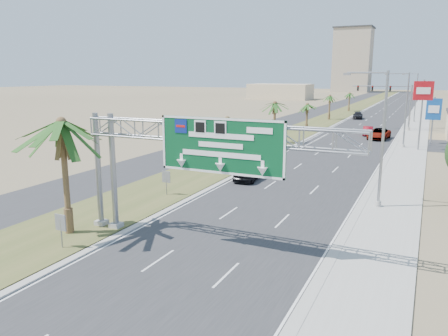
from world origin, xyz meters
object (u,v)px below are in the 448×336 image
sign_gantry (199,142)px  car_left_lane (249,171)px  signal_mast (398,103)px  car_mid_lane (368,131)px  palm_near (61,123)px  car_right_lane (379,134)px  pole_sign_red_far (423,93)px  car_far (358,116)px  pole_sign_red_near (423,95)px  pole_sign_blue (434,111)px

sign_gantry → car_left_lane: bearing=102.0°
signal_mast → car_mid_lane: bearing=-112.1°
palm_near → car_mid_lane: size_ratio=1.93×
car_left_lane → car_right_lane: bearing=72.9°
palm_near → signal_mast: palm_near is taller
car_left_lane → pole_sign_red_far: pole_sign_red_far is taller
car_mid_lane → car_far: 27.65m
car_right_lane → pole_sign_red_near: pole_sign_red_near is taller
car_mid_lane → car_right_lane: 4.53m
car_left_lane → car_right_lane: size_ratio=0.81×
car_mid_lane → car_right_lane: bearing=-67.7°
sign_gantry → car_right_lane: bearing=84.5°
signal_mast → car_mid_lane: 10.61m
car_right_lane → pole_sign_red_near: bearing=-50.1°
car_left_lane → pole_sign_red_near: bearing=57.3°
car_mid_lane → pole_sign_red_far: pole_sign_red_far is taller
car_left_lane → car_right_lane: 33.81m
car_left_lane → pole_sign_red_near: size_ratio=0.53×
palm_near → pole_sign_red_near: 46.50m
car_left_lane → pole_sign_red_far: bearing=71.8°
car_far → pole_sign_blue: (14.99, -32.87, 4.01)m
sign_gantry → pole_sign_blue: sign_gantry is taller
palm_near → car_right_lane: (12.82, 50.92, -6.11)m
car_left_lane → car_mid_lane: 37.31m
palm_near → car_right_lane: bearing=75.9°
car_left_lane → car_mid_lane: size_ratio=1.12×
car_right_lane → car_far: bearing=109.1°
palm_near → car_far: 82.38m
car_right_lane → car_mid_lane: bearing=122.9°
signal_mast → pole_sign_red_far: size_ratio=1.26×
car_left_lane → pole_sign_red_near: 28.89m
car_mid_lane → signal_mast: bearing=62.3°
car_left_lane → pole_sign_blue: size_ratio=0.73×
car_left_lane → car_right_lane: (8.11, 32.82, 0.00)m
car_right_lane → car_far: 32.03m
signal_mast → car_right_lane: bearing=-96.8°
pole_sign_blue → car_mid_lane: bearing=148.1°
sign_gantry → pole_sign_red_near: (10.46, 40.69, 1.12)m
signal_mast → pole_sign_blue: 15.90m
car_far → pole_sign_blue: size_ratio=0.77×
palm_near → pole_sign_blue: 53.09m
pole_sign_red_near → pole_sign_blue: size_ratio=1.37×
car_right_lane → pole_sign_red_near: 11.94m
signal_mast → car_far: size_ratio=2.00×
car_far → pole_sign_blue: pole_sign_blue is taller
car_left_lane → signal_mast: bearing=74.9°
signal_mast → pole_sign_red_near: size_ratio=1.13×
car_far → car_left_lane: bearing=-97.2°
signal_mast → pole_sign_red_far: (3.83, 4.34, 1.59)m
signal_mast → pole_sign_red_far: 6.00m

